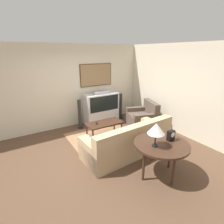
{
  "coord_description": "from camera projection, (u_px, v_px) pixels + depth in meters",
  "views": [
    {
      "loc": [
        -1.84,
        -3.44,
        2.46
      ],
      "look_at": [
        0.75,
        0.73,
        0.75
      ],
      "focal_mm": 28.0,
      "sensor_mm": 36.0,
      "label": 1
    }
  ],
  "objects": [
    {
      "name": "tv",
      "position": [
        101.0,
        108.0,
        6.19
      ],
      "size": [
        1.2,
        0.49,
        1.17
      ],
      "color": "silver",
      "rests_on": "ground_plane"
    },
    {
      "name": "area_rug",
      "position": [
        102.0,
        137.0,
        5.31
      ],
      "size": [
        1.92,
        1.55,
        0.01
      ],
      "color": "#99704C",
      "rests_on": "ground_plane"
    },
    {
      "name": "remote",
      "position": [
        97.0,
        123.0,
        5.16
      ],
      "size": [
        0.11,
        0.16,
        0.02
      ],
      "color": "black",
      "rests_on": "coffee_table"
    },
    {
      "name": "wall_right",
      "position": [
        176.0,
        90.0,
        5.35
      ],
      "size": [
        0.06,
        12.0,
        2.7
      ],
      "color": "beige",
      "rests_on": "ground_plane"
    },
    {
      "name": "console_table",
      "position": [
        161.0,
        146.0,
        3.46
      ],
      "size": [
        1.09,
        1.09,
        0.75
      ],
      "color": "#3D2619",
      "rests_on": "ground_plane"
    },
    {
      "name": "armchair",
      "position": [
        143.0,
        118.0,
        5.94
      ],
      "size": [
        1.09,
        1.15,
        0.88
      ],
      "rotation": [
        0.0,
        0.0,
        -1.91
      ],
      "color": "brown",
      "rests_on": "ground_plane"
    },
    {
      "name": "speaker_tower_left",
      "position": [
        80.0,
        115.0,
        5.79
      ],
      "size": [
        0.19,
        0.19,
        0.98
      ],
      "color": "black",
      "rests_on": "ground_plane"
    },
    {
      "name": "ground_plane",
      "position": [
        102.0,
        152.0,
        4.49
      ],
      "size": [
        12.0,
        12.0,
        0.0
      ],
      "primitive_type": "plane",
      "color": "brown"
    },
    {
      "name": "couch",
      "position": [
        128.0,
        142.0,
        4.38
      ],
      "size": [
        2.32,
        1.02,
        0.87
      ],
      "rotation": [
        0.0,
        0.0,
        3.2
      ],
      "color": "tan",
      "rests_on": "ground_plane"
    },
    {
      "name": "coffee_table",
      "position": [
        104.0,
        124.0,
        5.25
      ],
      "size": [
        1.07,
        0.52,
        0.44
      ],
      "color": "#3D2619",
      "rests_on": "ground_plane"
    },
    {
      "name": "table_lamp",
      "position": [
        156.0,
        129.0,
        3.21
      ],
      "size": [
        0.33,
        0.33,
        0.47
      ],
      "color": "black",
      "rests_on": "console_table"
    },
    {
      "name": "speaker_tower_right",
      "position": [
        121.0,
        107.0,
        6.62
      ],
      "size": [
        0.19,
        0.19,
        0.98
      ],
      "color": "black",
      "rests_on": "ground_plane"
    },
    {
      "name": "wall_back",
      "position": [
        71.0,
        87.0,
        5.75
      ],
      "size": [
        12.0,
        0.1,
        2.7
      ],
      "color": "beige",
      "rests_on": "ground_plane"
    },
    {
      "name": "mantel_clock",
      "position": [
        171.0,
        135.0,
        3.51
      ],
      "size": [
        0.15,
        0.1,
        0.21
      ],
      "color": "black",
      "rests_on": "console_table"
    }
  ]
}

